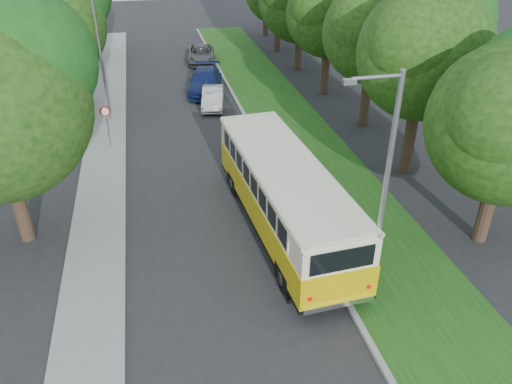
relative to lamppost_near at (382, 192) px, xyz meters
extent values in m
plane|color=#272729|center=(-4.21, 2.50, -4.37)|extent=(120.00, 120.00, 0.00)
cube|color=gray|center=(-0.61, 7.50, -4.29)|extent=(0.20, 70.00, 0.15)
cube|color=#1A4C14|center=(1.74, 7.50, -4.30)|extent=(4.50, 70.00, 0.13)
cube|color=gray|center=(-9.01, 7.50, -4.31)|extent=(2.20, 70.00, 0.12)
cylinder|color=#332319|center=(5.95, 2.50, -2.70)|extent=(0.56, 0.56, 3.35)
sphere|color=#16360C|center=(5.95, 2.50, 0.58)|extent=(5.85, 5.85, 5.85)
sphere|color=#16360C|center=(5.07, 1.77, 1.32)|extent=(4.09, 4.09, 4.09)
cylinder|color=#332319|center=(5.75, 8.50, -2.24)|extent=(0.56, 0.56, 4.26)
sphere|color=#16360C|center=(5.75, 8.50, 1.54)|extent=(5.98, 5.98, 5.98)
sphere|color=#16360C|center=(6.80, 9.10, 2.73)|extent=(4.49, 4.49, 4.49)
sphere|color=#16360C|center=(4.86, 7.75, 2.29)|extent=(4.19, 4.19, 4.19)
cylinder|color=#332319|center=(6.08, 14.50, -2.39)|extent=(0.56, 0.56, 3.95)
sphere|color=#16360C|center=(6.08, 14.50, 1.13)|extent=(5.61, 5.61, 5.61)
sphere|color=#16360C|center=(7.06, 15.06, 2.25)|extent=(4.21, 4.21, 4.21)
sphere|color=#16360C|center=(5.24, 13.80, 1.83)|extent=(3.92, 3.92, 3.92)
cylinder|color=#332319|center=(5.69, 20.50, -2.44)|extent=(0.56, 0.56, 3.86)
sphere|color=#16360C|center=(5.69, 20.50, 1.05)|extent=(5.64, 5.64, 5.64)
sphere|color=#16360C|center=(4.85, 19.80, 1.75)|extent=(3.95, 3.95, 3.95)
cylinder|color=#332319|center=(5.59, 26.50, -2.58)|extent=(0.56, 0.56, 3.58)
sphere|color=#16360C|center=(5.59, 26.50, 0.96)|extent=(6.36, 6.36, 6.36)
cylinder|color=#332319|center=(5.46, 32.50, -2.53)|extent=(0.56, 0.56, 3.68)
cylinder|color=#332319|center=(5.84, 38.50, -2.34)|extent=(0.56, 0.56, 4.05)
cylinder|color=#332319|center=(-11.71, 6.50, -2.53)|extent=(0.56, 0.56, 3.68)
sphere|color=#16360C|center=(-10.52, 7.18, 2.54)|extent=(5.10, 5.10, 5.10)
cylinder|color=#332319|center=(-11.71, 20.50, -2.53)|extent=(0.56, 0.56, 3.68)
sphere|color=#16360C|center=(-11.71, 20.50, 1.18)|extent=(6.80, 6.80, 6.80)
sphere|color=#16360C|center=(-12.73, 19.65, 2.03)|extent=(4.76, 4.76, 4.76)
cylinder|color=#332319|center=(-11.71, 32.50, -2.53)|extent=(0.56, 0.56, 3.68)
cylinder|color=gray|center=(0.09, 0.00, -0.37)|extent=(0.16, 0.16, 8.00)
cylinder|color=gray|center=(-0.61, 0.00, 3.48)|extent=(1.40, 0.10, 0.10)
cube|color=gray|center=(-1.36, 0.00, 3.41)|extent=(0.35, 0.16, 0.14)
cylinder|color=gray|center=(-8.81, 18.50, -0.62)|extent=(0.16, 0.16, 7.50)
cylinder|color=gray|center=(-8.71, 14.50, -3.12)|extent=(0.06, 0.06, 2.50)
cone|color=red|center=(-8.71, 14.46, -2.22)|extent=(0.56, 0.02, 0.56)
cone|color=white|center=(-8.71, 14.44, -2.22)|extent=(0.40, 0.02, 0.40)
imported|color=#B8B8BD|center=(-1.51, 11.56, -3.72)|extent=(2.82, 4.12, 1.30)
imported|color=silver|center=(-2.28, 19.66, -3.74)|extent=(2.01, 3.99, 1.26)
imported|color=navy|center=(-2.35, 22.74, -3.60)|extent=(3.19, 5.61, 1.53)
imported|color=#53565A|center=(-1.69, 30.32, -3.70)|extent=(2.72, 5.05, 1.35)
camera|label=1|loc=(-6.37, -11.50, 7.36)|focal=35.00mm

